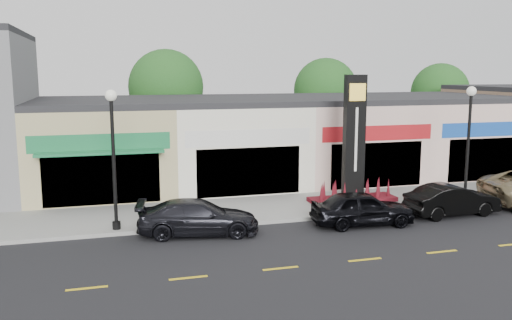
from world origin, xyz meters
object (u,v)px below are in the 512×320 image
object	(u,v)px
lamp_west_near	(113,146)
lamp_east_near	(469,133)
car_black_sedan	(362,208)
pylon_sign	(354,157)
car_black_conv	(452,200)
car_dark_sedan	(198,217)

from	to	relation	value
lamp_west_near	lamp_east_near	xyz separation A→B (m)	(16.00, 0.00, 0.00)
lamp_east_near	car_black_sedan	size ratio (longest dim) A/B	1.29
car_black_sedan	lamp_east_near	bearing A→B (deg)	-70.61
pylon_sign	car_black_conv	world-z (taller)	pylon_sign
car_dark_sedan	car_black_conv	world-z (taller)	car_black_conv
pylon_sign	car_black_sedan	distance (m)	3.89
car_black_sedan	car_black_conv	world-z (taller)	car_black_sedan
lamp_west_near	car_black_sedan	xyz separation A→B (m)	(9.82, -1.66, -2.76)
lamp_west_near	pylon_sign	world-z (taller)	pylon_sign
car_dark_sedan	pylon_sign	bearing A→B (deg)	-60.98
lamp_east_near	car_black_conv	distance (m)	3.50
car_dark_sedan	car_black_sedan	size ratio (longest dim) A/B	1.11
lamp_west_near	car_black_conv	size ratio (longest dim) A/B	1.30
lamp_east_near	car_dark_sedan	size ratio (longest dim) A/B	1.16
lamp_east_near	car_dark_sedan	world-z (taller)	lamp_east_near
car_dark_sedan	car_black_sedan	xyz separation A→B (m)	(6.75, -0.59, 0.04)
lamp_east_near	pylon_sign	size ratio (longest dim) A/B	0.91
pylon_sign	car_black_conv	distance (m)	4.79
car_black_sedan	car_black_conv	bearing A→B (deg)	-81.56
car_black_sedan	car_black_conv	xyz separation A→B (m)	(4.52, 0.33, -0.03)
lamp_west_near	lamp_east_near	size ratio (longest dim) A/B	1.00
lamp_east_near	car_dark_sedan	bearing A→B (deg)	-175.23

